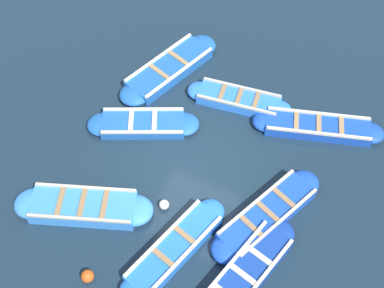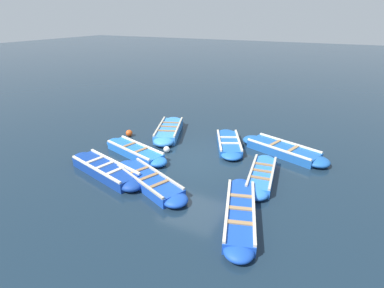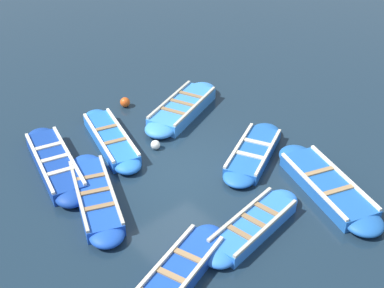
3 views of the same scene
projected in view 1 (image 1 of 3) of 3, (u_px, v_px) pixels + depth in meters
ground_plane at (192, 170)px, 14.99m from camera, size 120.00×120.00×0.00m
boat_mid_row at (174, 249)px, 13.40m from camera, size 1.70×3.66×0.40m
boat_far_corner at (143, 124)px, 15.77m from camera, size 3.36×2.20×0.35m
boat_centre at (239, 100)px, 16.29m from camera, size 3.33×1.16×0.38m
boat_alongside at (318, 127)px, 15.68m from camera, size 3.89×1.86×0.39m
boat_near_quay at (243, 278)px, 12.94m from camera, size 1.77×3.97×0.43m
boat_broadside at (83, 207)px, 14.08m from camera, size 3.80×2.19×0.45m
boat_stern_in at (267, 215)px, 13.97m from camera, size 2.20×3.78×0.40m
boat_outer_left at (169, 69)px, 17.04m from camera, size 2.16×4.04×0.41m
buoy_orange_near at (88, 276)px, 13.00m from camera, size 0.32×0.32×0.32m
buoy_yellow_far at (164, 205)px, 14.19m from camera, size 0.28×0.28×0.28m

